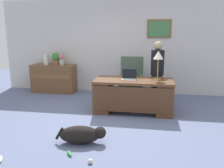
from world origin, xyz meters
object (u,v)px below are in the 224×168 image
desk_lamp (158,57)px  vase_empty (46,59)px  credenza (54,78)px  person_standing (157,73)px  desk (133,94)px  dog_toy_ball (90,161)px  armchair (131,81)px  dog_toy_plush (1,159)px  dog_lying (82,134)px  potted_plant (56,58)px  vase_with_flowers (61,59)px  laptop (129,77)px  dog_toy_bone (69,153)px

desk_lamp → vase_empty: size_ratio=2.09×
credenza → desk_lamp: bearing=-23.9°
vase_empty → person_standing: bearing=-13.6°
desk → desk_lamp: 1.01m
credenza → dog_toy_ball: (2.08, -3.77, -0.38)m
armchair → dog_toy_plush: size_ratio=5.76×
dog_toy_plush → desk_lamp: bearing=48.6°
dog_lying → vase_empty: bearing=122.3°
desk_lamp → potted_plant: 3.24m
desk_lamp → potted_plant: desk_lamp is taller
credenza → person_standing: size_ratio=0.82×
vase_with_flowers → dog_toy_ball: size_ratio=4.64×
laptop → dog_toy_plush: bearing=-123.3°
desk → desk_lamp: (0.53, 0.10, 0.85)m
vase_with_flowers → laptop: bearing=-33.8°
armchair → dog_lying: (-0.59, -2.71, -0.35)m
potted_plant → person_standing: bearing=-14.9°
dog_lying → vase_with_flowers: bearing=115.6°
armchair → vase_with_flowers: vase_with_flowers is taller
dog_toy_bone → dog_toy_plush: bearing=-161.5°
laptop → desk_lamp: size_ratio=0.50×
laptop → vase_with_flowers: (-2.13, 1.43, 0.21)m
person_standing → dog_toy_plush: bearing=-125.9°
laptop → vase_with_flowers: vase_with_flowers is taller
desk_lamp → credenza: bearing=156.1°
armchair → dog_toy_plush: armchair is taller
person_standing → vase_empty: (-3.25, 0.78, 0.17)m
laptop → dog_toy_plush: 3.06m
potted_plant → dog_toy_ball: (1.98, -3.77, -0.99)m
desk → armchair: size_ratio=1.53×
armchair → person_standing: person_standing is taller
desk → dog_lying: (-0.71, -1.73, -0.25)m
desk → desk_lamp: bearing=10.7°
credenza → dog_toy_bone: (1.71, -3.59, -0.39)m
credenza → dog_toy_plush: bearing=-78.7°
desk_lamp → dog_toy_ball: 2.88m
desk → vase_empty: (-2.72, 1.44, 0.57)m
credenza → dog_toy_plush: 3.99m
credenza → dog_toy_bone: size_ratio=7.57×
credenza → dog_toy_ball: 4.32m
vase_with_flowers → potted_plant: size_ratio=0.91×
vase_with_flowers → dog_lying: bearing=-64.4°
vase_empty → potted_plant: 0.32m
dog_lying → laptop: 1.97m
potted_plant → armchair: bearing=-11.5°
armchair → dog_toy_ball: armchair is taller
dog_toy_ball → credenza: bearing=118.9°
desk → desk_lamp: desk_lamp is taller
laptop → desk: bearing=-10.3°
armchair → desk_lamp: bearing=-53.4°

